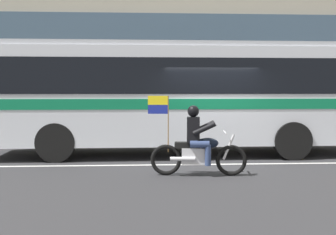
{
  "coord_description": "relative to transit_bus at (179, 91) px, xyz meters",
  "views": [
    {
      "loc": [
        -1.88,
        -11.55,
        1.9
      ],
      "look_at": [
        -1.22,
        -0.65,
        1.21
      ],
      "focal_mm": 46.53,
      "sensor_mm": 36.0,
      "label": 1
    }
  ],
  "objects": [
    {
      "name": "sidewalk_curb",
      "position": [
        0.78,
        3.91,
        -1.81
      ],
      "size": [
        28.0,
        3.8,
        0.15
      ],
      "primitive_type": "cube",
      "color": "#A39E93",
      "rests_on": "ground_plane"
    },
    {
      "name": "lane_center_stripe",
      "position": [
        0.78,
        -1.79,
        -1.88
      ],
      "size": [
        26.6,
        0.14,
        0.01
      ],
      "primitive_type": "cube",
      "color": "silver",
      "rests_on": "ground_plane"
    },
    {
      "name": "transit_bus",
      "position": [
        0.0,
        0.0,
        0.0
      ],
      "size": [
        10.93,
        2.72,
        3.22
      ],
      "color": "silver",
      "rests_on": "ground_plane"
    },
    {
      "name": "motorcycle_with_rider",
      "position": [
        0.13,
        -3.21,
        -1.22
      ],
      "size": [
        2.19,
        0.66,
        1.78
      ],
      "color": "black",
      "rests_on": "ground_plane"
    },
    {
      "name": "ground_plane",
      "position": [
        0.78,
        -1.19,
        -1.88
      ],
      "size": [
        60.0,
        60.0,
        0.0
      ],
      "primitive_type": "plane",
      "color": "#2B2B2D"
    }
  ]
}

